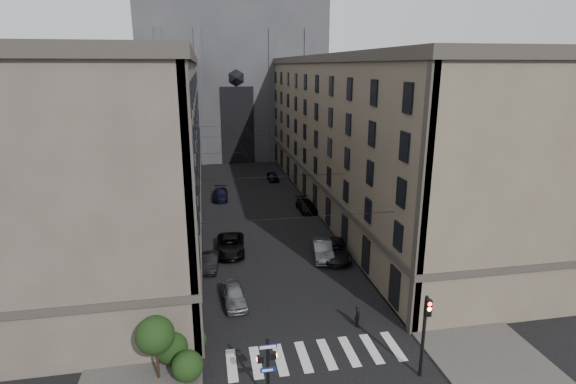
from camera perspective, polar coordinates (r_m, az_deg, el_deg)
sidewalk_left at (r=57.61m, az=-14.44°, el=-2.49°), size 7.00×80.00×0.15m
sidewalk_right at (r=59.83m, az=6.03°, el=-1.38°), size 7.00×80.00×0.15m
zebra_crossing at (r=30.18m, az=3.48°, el=-19.98°), size 11.00×3.20×0.01m
building_left at (r=55.79m, az=-18.12°, el=6.46°), size 13.60×60.60×18.85m
building_right at (r=58.72m, az=9.06°, el=7.47°), size 13.60×60.60×18.85m
gothic_tower at (r=93.87m, az=-7.17°, el=15.76°), size 35.00×23.00×58.00m
pedestrian_signal_left at (r=25.49m, az=-2.61°, el=-21.15°), size 1.02×0.38×4.00m
traffic_light_right at (r=27.76m, az=16.99°, el=-16.09°), size 0.34×0.50×5.20m
shrub_cluster at (r=28.61m, az=-14.61°, el=-18.39°), size 3.90×4.40×3.90m
tram_wires at (r=55.66m, az=-4.11°, el=4.98°), size 14.00×60.00×0.43m
car_left_near at (r=35.43m, az=-6.87°, el=-12.82°), size 2.04×4.44×1.48m
car_left_midnear at (r=41.27m, az=-9.82°, el=-8.76°), size 1.84×4.12×1.31m
car_left_midfar at (r=44.25m, az=-7.32°, el=-6.71°), size 3.07×5.97×1.61m
car_left_far at (r=61.83m, az=-8.58°, el=-0.29°), size 2.25×4.98×1.42m
car_right_near at (r=42.96m, az=4.38°, el=-7.32°), size 2.32×5.10×1.62m
car_right_midnear at (r=43.07m, az=5.92°, el=-7.34°), size 3.28×5.93×1.57m
car_right_midfar at (r=56.20m, az=2.34°, el=-1.78°), size 2.12×4.86×1.39m
car_right_far at (r=71.20m, az=-1.97°, el=1.97°), size 1.66×3.89×1.31m
pedestrian at (r=32.88m, az=8.82°, el=-15.18°), size 0.46×0.64×1.64m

